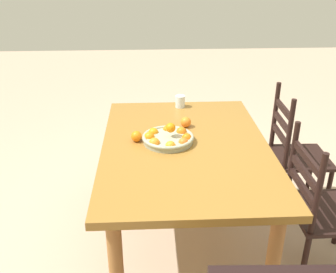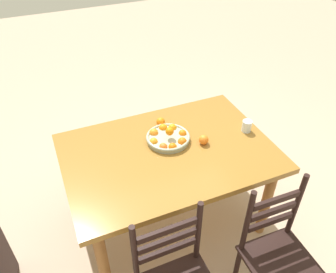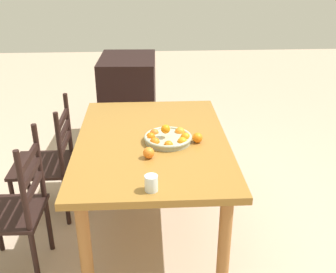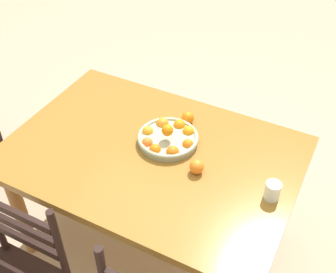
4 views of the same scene
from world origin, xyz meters
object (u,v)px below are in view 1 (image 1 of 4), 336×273
at_px(dining_table, 185,158).
at_px(fruit_bowl, 168,138).
at_px(orange_loose_0, 186,122).
at_px(orange_loose_1, 137,136).
at_px(chair_near_window, 294,155).
at_px(drinking_glass, 180,101).
at_px(chair_by_cabinet, 322,209).

height_order(dining_table, fruit_bowl, fruit_bowl).
xyz_separation_m(orange_loose_0, orange_loose_1, (0.21, -0.34, -0.00)).
bearing_deg(orange_loose_1, chair_near_window, 104.65).
xyz_separation_m(dining_table, drinking_glass, (-0.67, 0.02, 0.15)).
xyz_separation_m(chair_by_cabinet, drinking_glass, (-0.96, -0.81, 0.37)).
bearing_deg(orange_loose_0, fruit_bowl, -30.50).
xyz_separation_m(dining_table, chair_near_window, (-0.38, 0.89, -0.21)).
distance_m(fruit_bowl, orange_loose_1, 0.21).
bearing_deg(dining_table, drinking_glass, 178.55).
xyz_separation_m(orange_loose_1, drinking_glass, (-0.60, 0.33, 0.01)).
xyz_separation_m(fruit_bowl, orange_loose_1, (-0.02, -0.20, 0.01)).
relative_size(chair_by_cabinet, orange_loose_0, 12.96).
distance_m(chair_near_window, orange_loose_1, 1.29).
distance_m(dining_table, orange_loose_1, 0.35).
bearing_deg(drinking_glass, fruit_bowl, -11.65).
distance_m(chair_near_window, drinking_glass, 0.98).
height_order(fruit_bowl, drinking_glass, fruit_bowl).
distance_m(dining_table, chair_by_cabinet, 0.91).
bearing_deg(orange_loose_1, chair_by_cabinet, 72.58).
bearing_deg(chair_near_window, orange_loose_1, 106.09).
bearing_deg(chair_near_window, orange_loose_0, 98.24).
xyz_separation_m(dining_table, fruit_bowl, (-0.04, -0.11, 0.13)).
distance_m(chair_by_cabinet, orange_loose_1, 1.25).
bearing_deg(fruit_bowl, orange_loose_1, -96.29).
distance_m(dining_table, chair_near_window, 0.99).
distance_m(fruit_bowl, drinking_glass, 0.64).
bearing_deg(chair_by_cabinet, orange_loose_1, 72.23).
distance_m(chair_by_cabinet, orange_loose_0, 1.05).
height_order(chair_near_window, chair_by_cabinet, chair_near_window).
bearing_deg(orange_loose_1, drinking_glass, 151.01).
height_order(dining_table, drinking_glass, drinking_glass).
relative_size(chair_by_cabinet, fruit_bowl, 2.85).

